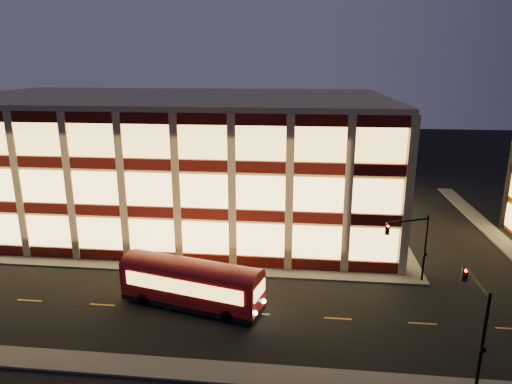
# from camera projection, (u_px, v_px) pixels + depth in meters

# --- Properties ---
(ground) EXTENTS (200.00, 200.00, 0.00)m
(ground) POSITION_uv_depth(u_px,v_px,m) (153.00, 272.00, 40.80)
(ground) COLOR black
(ground) RESTS_ON ground
(sidewalk_office_south) EXTENTS (54.00, 2.00, 0.15)m
(sidewalk_office_south) POSITION_uv_depth(u_px,v_px,m) (125.00, 265.00, 42.05)
(sidewalk_office_south) COLOR #514F4C
(sidewalk_office_south) RESTS_ON ground
(sidewalk_office_east) EXTENTS (2.00, 30.00, 0.15)m
(sidewalk_office_east) POSITION_uv_depth(u_px,v_px,m) (385.00, 219.00, 54.59)
(sidewalk_office_east) COLOR #514F4C
(sidewalk_office_east) RESTS_ON ground
(sidewalk_tower_west) EXTENTS (2.00, 30.00, 0.15)m
(sidewalk_tower_west) POSITION_uv_depth(u_px,v_px,m) (481.00, 222.00, 53.42)
(sidewalk_tower_west) COLOR #514F4C
(sidewalk_tower_west) RESTS_ON ground
(sidewalk_near) EXTENTS (100.00, 2.00, 0.15)m
(sidewalk_near) POSITION_uv_depth(u_px,v_px,m) (84.00, 362.00, 28.33)
(sidewalk_near) COLOR #514F4C
(sidewalk_near) RESTS_ON ground
(office_building) EXTENTS (50.45, 30.45, 14.50)m
(office_building) POSITION_uv_depth(u_px,v_px,m) (172.00, 156.00, 55.34)
(office_building) COLOR tan
(office_building) RESTS_ON ground
(traffic_signal_far) EXTENTS (3.79, 1.87, 6.00)m
(traffic_signal_far) POSITION_uv_depth(u_px,v_px,m) (412.00, 238.00, 37.55)
(traffic_signal_far) COLOR black
(traffic_signal_far) RESTS_ON ground
(traffic_signal_near) EXTENTS (0.32, 4.45, 6.00)m
(traffic_signal_near) POSITION_uv_depth(u_px,v_px,m) (476.00, 310.00, 26.62)
(traffic_signal_near) COLOR black
(traffic_signal_near) RESTS_ON ground
(trolley_bus) EXTENTS (11.35, 5.40, 3.73)m
(trolley_bus) POSITION_uv_depth(u_px,v_px,m) (191.00, 281.00, 34.63)
(trolley_bus) COLOR #95080B
(trolley_bus) RESTS_ON ground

